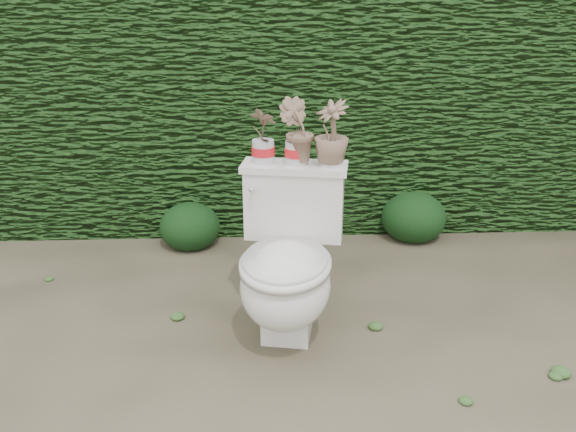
{
  "coord_description": "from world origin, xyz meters",
  "views": [
    {
      "loc": [
        -0.27,
        -2.58,
        1.61
      ],
      "look_at": [
        -0.15,
        0.08,
        0.55
      ],
      "focal_mm": 38.0,
      "sensor_mm": 36.0,
      "label": 1
    }
  ],
  "objects_px": {
    "potted_plant_center": "(296,133)",
    "toilet": "(288,266)",
    "potted_plant_right": "(331,135)",
    "potted_plant_left": "(263,137)"
  },
  "relations": [
    {
      "from": "potted_plant_left",
      "to": "potted_plant_right",
      "type": "height_order",
      "value": "potted_plant_right"
    },
    {
      "from": "potted_plant_right",
      "to": "potted_plant_left",
      "type": "bearing_deg",
      "value": -140.81
    },
    {
      "from": "toilet",
      "to": "potted_plant_right",
      "type": "distance_m",
      "value": 0.64
    },
    {
      "from": "toilet",
      "to": "potted_plant_center",
      "type": "xyz_separation_m",
      "value": [
        0.05,
        0.23,
        0.57
      ]
    },
    {
      "from": "toilet",
      "to": "potted_plant_center",
      "type": "relative_size",
      "value": 2.63
    },
    {
      "from": "potted_plant_left",
      "to": "potted_plant_center",
      "type": "distance_m",
      "value": 0.16
    },
    {
      "from": "toilet",
      "to": "potted_plant_left",
      "type": "bearing_deg",
      "value": 121.81
    },
    {
      "from": "potted_plant_center",
      "to": "toilet",
      "type": "bearing_deg",
      "value": 98.48
    },
    {
      "from": "toilet",
      "to": "potted_plant_center",
      "type": "bearing_deg",
      "value": 87.98
    },
    {
      "from": "toilet",
      "to": "potted_plant_left",
      "type": "height_order",
      "value": "potted_plant_left"
    }
  ]
}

